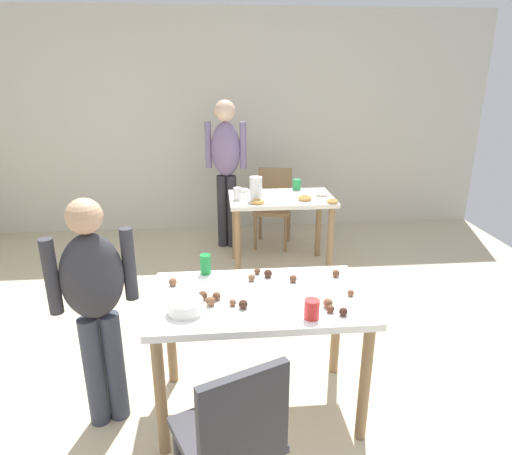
# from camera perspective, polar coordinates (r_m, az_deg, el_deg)

# --- Properties ---
(ground_plane) EXTENTS (6.40, 6.40, 0.00)m
(ground_plane) POSITION_cam_1_polar(r_m,az_deg,el_deg) (3.03, -1.37, -19.96)
(ground_plane) COLOR beige
(wall_back) EXTENTS (6.40, 0.10, 2.60)m
(wall_back) POSITION_cam_1_polar(r_m,az_deg,el_deg) (5.58, -3.82, 12.99)
(wall_back) COLOR beige
(wall_back) RESTS_ON ground_plane
(dining_table_near) EXTENTS (1.19, 0.70, 0.75)m
(dining_table_near) POSITION_cam_1_polar(r_m,az_deg,el_deg) (2.55, 0.42, -10.81)
(dining_table_near) COLOR white
(dining_table_near) RESTS_ON ground_plane
(dining_table_far) EXTENTS (1.01, 0.63, 0.75)m
(dining_table_far) POSITION_cam_1_polar(r_m,az_deg,el_deg) (4.44, 3.20, 2.37)
(dining_table_far) COLOR silver
(dining_table_far) RESTS_ON ground_plane
(chair_near_table) EXTENTS (0.53, 0.53, 0.87)m
(chair_near_table) POSITION_cam_1_polar(r_m,az_deg,el_deg) (2.05, -2.90, -24.81)
(chair_near_table) COLOR #2D2D33
(chair_near_table) RESTS_ON ground_plane
(chair_far_table) EXTENTS (0.49, 0.49, 0.87)m
(chair_far_table) POSITION_cam_1_polar(r_m,az_deg,el_deg) (5.11, 2.26, 3.22)
(chair_far_table) COLOR olive
(chair_far_table) RESTS_ON ground_plane
(person_girl_near) EXTENTS (0.45, 0.29, 1.33)m
(person_girl_near) POSITION_cam_1_polar(r_m,az_deg,el_deg) (2.54, -19.77, -8.48)
(person_girl_near) COLOR #383D4C
(person_girl_near) RESTS_ON ground_plane
(person_adult_far) EXTENTS (0.45, 0.26, 1.63)m
(person_adult_far) POSITION_cam_1_polar(r_m,az_deg,el_deg) (4.92, -3.84, 8.44)
(person_adult_far) COLOR #28282D
(person_adult_far) RESTS_ON ground_plane
(mixing_bowl) EXTENTS (0.18, 0.18, 0.07)m
(mixing_bowl) POSITION_cam_1_polar(r_m,az_deg,el_deg) (2.35, -8.96, -9.86)
(mixing_bowl) COLOR white
(mixing_bowl) RESTS_ON dining_table_near
(soda_can) EXTENTS (0.07, 0.07, 0.12)m
(soda_can) POSITION_cam_1_polar(r_m,az_deg,el_deg) (2.74, -6.44, -4.66)
(soda_can) COLOR #198438
(soda_can) RESTS_ON dining_table_near
(fork_near) EXTENTS (0.17, 0.02, 0.01)m
(fork_near) POSITION_cam_1_polar(r_m,az_deg,el_deg) (2.67, -7.99, -6.79)
(fork_near) COLOR silver
(fork_near) RESTS_ON dining_table_near
(cup_near_0) EXTENTS (0.08, 0.08, 0.10)m
(cup_near_0) POSITION_cam_1_polar(r_m,az_deg,el_deg) (2.28, 7.10, -10.25)
(cup_near_0) COLOR red
(cup_near_0) RESTS_ON dining_table_near
(cake_ball_0) EXTENTS (0.04, 0.04, 0.04)m
(cake_ball_0) POSITION_cam_1_polar(r_m,az_deg,el_deg) (2.39, -2.98, -9.49)
(cake_ball_0) COLOR brown
(cake_ball_0) RESTS_ON dining_table_near
(cake_ball_1) EXTENTS (0.04, 0.04, 0.04)m
(cake_ball_1) POSITION_cam_1_polar(r_m,az_deg,el_deg) (2.36, 9.45, -10.16)
(cake_ball_1) COLOR brown
(cake_ball_1) RESTS_ON dining_table_near
(cake_ball_2) EXTENTS (0.05, 0.05, 0.05)m
(cake_ball_2) POSITION_cam_1_polar(r_m,az_deg,el_deg) (2.69, 1.54, -5.86)
(cake_ball_2) COLOR #3D2319
(cake_ball_2) RESTS_ON dining_table_near
(cake_ball_3) EXTENTS (0.04, 0.04, 0.04)m
(cake_ball_3) POSITION_cam_1_polar(r_m,az_deg,el_deg) (2.74, 0.15, -5.57)
(cake_ball_3) COLOR brown
(cake_ball_3) RESTS_ON dining_table_near
(cake_ball_4) EXTENTS (0.05, 0.05, 0.05)m
(cake_ball_4) POSITION_cam_1_polar(r_m,az_deg,el_deg) (2.45, -5.04, -8.67)
(cake_ball_4) COLOR brown
(cake_ball_4) RESTS_ON dining_table_near
(cake_ball_5) EXTENTS (0.04, 0.04, 0.04)m
(cake_ball_5) POSITION_cam_1_polar(r_m,az_deg,el_deg) (2.65, -0.57, -6.39)
(cake_ball_5) COLOR brown
(cake_ball_5) RESTS_ON dining_table_near
(cake_ball_6) EXTENTS (0.04, 0.04, 0.04)m
(cake_ball_6) POSITION_cam_1_polar(r_m,az_deg,el_deg) (2.54, 11.96, -8.12)
(cake_ball_6) COLOR brown
(cake_ball_6) RESTS_ON dining_table_near
(cake_ball_7) EXTENTS (0.05, 0.05, 0.05)m
(cake_ball_7) POSITION_cam_1_polar(r_m,az_deg,el_deg) (2.40, 9.13, -9.45)
(cake_ball_7) COLOR brown
(cake_ball_7) RESTS_ON dining_table_near
(cake_ball_8) EXTENTS (0.05, 0.05, 0.05)m
(cake_ball_8) POSITION_cam_1_polar(r_m,az_deg,el_deg) (2.46, -6.78, -8.56)
(cake_ball_8) COLOR brown
(cake_ball_8) RESTS_ON dining_table_near
(cake_ball_9) EXTENTS (0.05, 0.05, 0.05)m
(cake_ball_9) POSITION_cam_1_polar(r_m,az_deg,el_deg) (2.36, -1.64, -9.72)
(cake_ball_9) COLOR #3D2319
(cake_ball_9) RESTS_ON dining_table_near
(cake_ball_10) EXTENTS (0.05, 0.05, 0.05)m
(cake_ball_10) POSITION_cam_1_polar(r_m,az_deg,el_deg) (2.64, -10.53, -6.81)
(cake_ball_10) COLOR brown
(cake_ball_10) RESTS_ON dining_table_near
(cake_ball_11) EXTENTS (0.05, 0.05, 0.05)m
(cake_ball_11) POSITION_cam_1_polar(r_m,az_deg,el_deg) (2.74, 10.14, -5.75)
(cake_ball_11) COLOR brown
(cake_ball_11) RESTS_ON dining_table_near
(cake_ball_12) EXTENTS (0.05, 0.05, 0.05)m
(cake_ball_12) POSITION_cam_1_polar(r_m,az_deg,el_deg) (2.40, -5.80, -9.30)
(cake_ball_12) COLOR brown
(cake_ball_12) RESTS_ON dining_table_near
(cake_ball_13) EXTENTS (0.04, 0.04, 0.04)m
(cake_ball_13) POSITION_cam_1_polar(r_m,az_deg,el_deg) (2.34, 11.05, -10.46)
(cake_ball_13) COLOR #3D2319
(cake_ball_13) RESTS_ON dining_table_near
(cake_ball_14) EXTENTS (0.04, 0.04, 0.04)m
(cake_ball_14) POSITION_cam_1_polar(r_m,az_deg,el_deg) (2.65, 4.73, -6.48)
(cake_ball_14) COLOR brown
(cake_ball_14) RESTS_ON dining_table_near
(pitcher_far) EXTENTS (0.12, 0.12, 0.23)m
(pitcher_far) POSITION_cam_1_polar(r_m,az_deg,el_deg) (4.25, -0.02, 4.97)
(pitcher_far) COLOR white
(pitcher_far) RESTS_ON dining_table_far
(cup_far_0) EXTENTS (0.09, 0.09, 0.11)m
(cup_far_0) POSITION_cam_1_polar(r_m,az_deg,el_deg) (4.67, 5.21, 5.48)
(cup_far_0) COLOR green
(cup_far_0) RESTS_ON dining_table_far
(cup_far_1) EXTENTS (0.07, 0.07, 0.12)m
(cup_far_1) POSITION_cam_1_polar(r_m,az_deg,el_deg) (4.28, -2.39, 4.33)
(cup_far_1) COLOR white
(cup_far_1) RESTS_ON dining_table_far
(donut_far_0) EXTENTS (0.12, 0.12, 0.04)m
(donut_far_0) POSITION_cam_1_polar(r_m,az_deg,el_deg) (4.48, 8.36, 4.26)
(donut_far_0) COLOR white
(donut_far_0) RESTS_ON dining_table_far
(donut_far_1) EXTENTS (0.10, 0.10, 0.03)m
(donut_far_1) POSITION_cam_1_polar(r_m,az_deg,el_deg) (4.24, 9.71, 3.30)
(donut_far_1) COLOR gold
(donut_far_1) RESTS_ON dining_table_far
(donut_far_2) EXTENTS (0.13, 0.13, 0.04)m
(donut_far_2) POSITION_cam_1_polar(r_m,az_deg,el_deg) (4.30, 6.25, 3.74)
(donut_far_2) COLOR gold
(donut_far_2) RESTS_ON dining_table_far
(donut_far_3) EXTENTS (0.11, 0.11, 0.03)m
(donut_far_3) POSITION_cam_1_polar(r_m,az_deg,el_deg) (4.43, 0.21, 4.31)
(donut_far_3) COLOR white
(donut_far_3) RESTS_ON dining_table_far
(donut_far_4) EXTENTS (0.12, 0.12, 0.04)m
(donut_far_4) POSITION_cam_1_polar(r_m,az_deg,el_deg) (4.16, 0.23, 3.29)
(donut_far_4) COLOR gold
(donut_far_4) RESTS_ON dining_table_far
(donut_far_5) EXTENTS (0.10, 0.10, 0.03)m
(donut_far_5) POSITION_cam_1_polar(r_m,az_deg,el_deg) (4.58, -1.58, 4.78)
(donut_far_5) COLOR white
(donut_far_5) RESTS_ON dining_table_far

